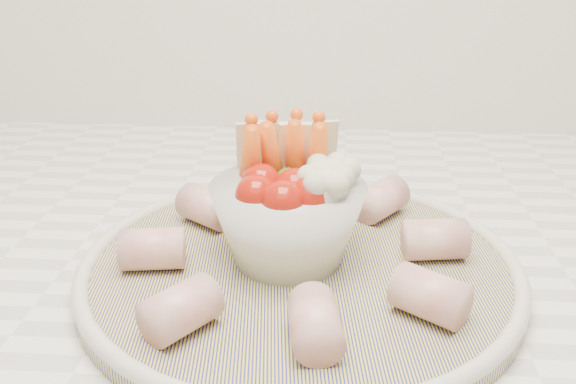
{
  "coord_description": "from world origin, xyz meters",
  "views": [
    {
      "loc": [
        0.1,
        0.94,
        1.18
      ],
      "look_at": [
        0.07,
        1.37,
        0.99
      ],
      "focal_mm": 40.0,
      "sensor_mm": 36.0,
      "label": 1
    }
  ],
  "objects": [
    {
      "name": "serving_platter",
      "position": [
        0.08,
        1.36,
        0.93
      ],
      "size": [
        0.36,
        0.36,
        0.02
      ],
      "color": "navy",
      "rests_on": "kitchen_counter"
    },
    {
      "name": "veggie_bowl",
      "position": [
        0.07,
        1.37,
        0.98
      ],
      "size": [
        0.12,
        0.12,
        0.11
      ],
      "color": "silver",
      "rests_on": "serving_platter"
    },
    {
      "name": "cured_meat_rolls",
      "position": [
        0.07,
        1.36,
        0.95
      ],
      "size": [
        0.26,
        0.27,
        0.03
      ],
      "color": "#C15958",
      "rests_on": "serving_platter"
    }
  ]
}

